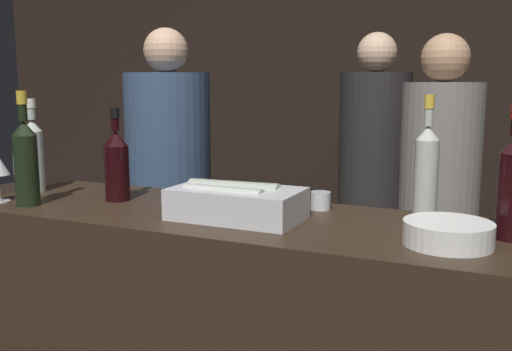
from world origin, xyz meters
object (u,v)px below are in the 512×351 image
Objects in this scene: bowl_white at (448,233)px; person_blond_tee at (169,188)px; person_in_hoodie at (438,200)px; red_wine_bottle_black_foil at (117,163)px; white_wine_bottle at (33,152)px; rose_wine_bottle at (426,167)px; champagne_bottle at (26,159)px; person_grey_polo at (373,175)px; ice_bin_with_bottles at (235,201)px; candle_votive at (321,200)px.

person_blond_tee is (-1.39, 0.88, -0.14)m from bowl_white.
red_wine_bottle_black_foil is at bearing 179.25° from person_in_hoodie.
person_in_hoodie is at bearing 97.77° from bowl_white.
rose_wine_bottle is at bearing 7.89° from white_wine_bottle.
red_wine_bottle_black_foil is 1.01m from rose_wine_bottle.
red_wine_bottle_black_foil is (-1.09, 0.10, 0.10)m from bowl_white.
person_grey_polo reaches higher than champagne_bottle.
person_grey_polo is at bearing 59.01° from white_wine_bottle.
bowl_white is 0.13× the size of person_grey_polo.
ice_bin_with_bottles is at bearing -4.97° from white_wine_bottle.
bowl_white is 0.64× the size of white_wine_bottle.
person_blond_tee reaches higher than person_in_hoodie.
ice_bin_with_bottles is at bearing 176.87° from bowl_white.
white_wine_bottle is 1.08× the size of red_wine_bottle_black_foil.
champagne_bottle is 0.22× the size of person_blond_tee.
ice_bin_with_bottles is at bearing -130.57° from candle_votive.
champagne_bottle is 1.74m from person_in_hoodie.
person_in_hoodie is 1.27m from person_blond_tee.
candle_votive is 1.07m from white_wine_bottle.
white_wine_bottle is at bearing 130.36° from champagne_bottle.
ice_bin_with_bottles is at bearing -8.44° from red_wine_bottle_black_foil.
champagne_bottle is (-0.89, -0.34, 0.12)m from candle_votive.
person_grey_polo is (-0.46, 1.32, -0.25)m from rose_wine_bottle.
bowl_white is 0.59× the size of champagne_bottle.
person_in_hoodie is at bearing 69.36° from ice_bin_with_bottles.
person_in_hoodie is 0.97× the size of person_grey_polo.
rose_wine_bottle is 1.42m from person_grey_polo.
white_wine_bottle is (-0.86, 0.07, 0.09)m from ice_bin_with_bottles.
ice_bin_with_bottles is 0.23× the size of person_in_hoodie.
rose_wine_bottle is at bearing 27.60° from ice_bin_with_bottles.
rose_wine_bottle reaches higher than bowl_white.
candle_votive is 0.70m from red_wine_bottle_black_foil.
white_wine_bottle is 0.20× the size of person_grey_polo.
candle_votive is at bearing 12.73° from red_wine_bottle_black_foil.
white_wine_bottle reaches higher than ice_bin_with_bottles.
white_wine_bottle reaches higher than candle_votive.
ice_bin_with_bottles is 0.58m from rose_wine_bottle.
person_blond_tee reaches higher than ice_bin_with_bottles.
rose_wine_bottle is 0.21× the size of person_grey_polo.
person_blond_tee is (-0.79, 0.85, -0.16)m from ice_bin_with_bottles.
red_wine_bottle_black_foil is (0.38, -0.00, -0.02)m from white_wine_bottle.
bowl_white is 1.10m from red_wine_bottle_black_foil.
bowl_white is at bearing -4.21° from white_wine_bottle.
candle_votive is (0.19, 0.22, -0.02)m from ice_bin_with_bottles.
person_blond_tee is (-0.30, 0.78, -0.24)m from red_wine_bottle_black_foil.
red_wine_bottle_black_foil is at bearing -127.55° from person_blond_tee.
champagne_bottle is at bearing -162.51° from rose_wine_bottle.
person_blond_tee is at bearing 95.08° from champagne_bottle.
person_blond_tee is (-0.09, 0.96, -0.26)m from champagne_bottle.
champagne_bottle reaches higher than rose_wine_bottle.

